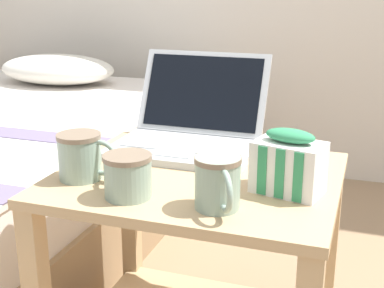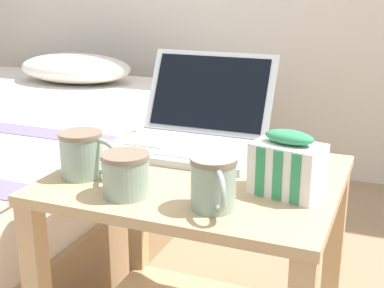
{
  "view_description": "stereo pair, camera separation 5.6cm",
  "coord_description": "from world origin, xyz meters",
  "px_view_note": "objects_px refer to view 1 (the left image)",
  "views": [
    {
      "loc": [
        0.35,
        -1.05,
        0.97
      ],
      "look_at": [
        0.0,
        -0.04,
        0.64
      ],
      "focal_mm": 50.0,
      "sensor_mm": 36.0,
      "label": 1
    },
    {
      "loc": [
        0.4,
        -1.03,
        0.97
      ],
      "look_at": [
        0.0,
        -0.04,
        0.64
      ],
      "focal_mm": 50.0,
      "sensor_mm": 36.0,
      "label": 2
    }
  ],
  "objects_px": {
    "cell_phone": "(302,162)",
    "snack_bag": "(289,164)",
    "laptop": "(189,130)",
    "mug_front_left": "(81,154)",
    "mug_mid_center": "(218,181)",
    "mug_front_right": "(127,173)"
  },
  "relations": [
    {
      "from": "mug_front_left",
      "to": "mug_front_right",
      "type": "height_order",
      "value": "mug_front_left"
    },
    {
      "from": "mug_front_right",
      "to": "cell_phone",
      "type": "xyz_separation_m",
      "value": [
        0.3,
        0.3,
        -0.04
      ]
    },
    {
      "from": "cell_phone",
      "to": "mug_front_left",
      "type": "bearing_deg",
      "value": -150.46
    },
    {
      "from": "laptop",
      "to": "mug_mid_center",
      "type": "xyz_separation_m",
      "value": [
        0.18,
        -0.34,
        0.01
      ]
    },
    {
      "from": "cell_phone",
      "to": "laptop",
      "type": "bearing_deg",
      "value": 171.65
    },
    {
      "from": "mug_mid_center",
      "to": "mug_front_left",
      "type": "bearing_deg",
      "value": 170.03
    },
    {
      "from": "laptop",
      "to": "cell_phone",
      "type": "relative_size",
      "value": 2.25
    },
    {
      "from": "mug_mid_center",
      "to": "mug_front_right",
      "type": "bearing_deg",
      "value": -179.76
    },
    {
      "from": "laptop",
      "to": "snack_bag",
      "type": "distance_m",
      "value": 0.36
    },
    {
      "from": "laptop",
      "to": "mug_front_left",
      "type": "height_order",
      "value": "laptop"
    },
    {
      "from": "mug_front_left",
      "to": "mug_front_right",
      "type": "bearing_deg",
      "value": -22.89
    },
    {
      "from": "snack_bag",
      "to": "laptop",
      "type": "bearing_deg",
      "value": 142.23
    },
    {
      "from": "mug_front_right",
      "to": "mug_mid_center",
      "type": "height_order",
      "value": "mug_mid_center"
    },
    {
      "from": "mug_front_left",
      "to": "cell_phone",
      "type": "height_order",
      "value": "mug_front_left"
    },
    {
      "from": "cell_phone",
      "to": "mug_front_right",
      "type": "bearing_deg",
      "value": -134.64
    },
    {
      "from": "mug_mid_center",
      "to": "snack_bag",
      "type": "relative_size",
      "value": 0.8
    },
    {
      "from": "mug_front_left",
      "to": "snack_bag",
      "type": "bearing_deg",
      "value": 8.87
    },
    {
      "from": "cell_phone",
      "to": "snack_bag",
      "type": "bearing_deg",
      "value": -91.46
    },
    {
      "from": "mug_front_left",
      "to": "mug_mid_center",
      "type": "relative_size",
      "value": 1.13
    },
    {
      "from": "mug_front_left",
      "to": "mug_mid_center",
      "type": "xyz_separation_m",
      "value": [
        0.32,
        -0.06,
        0.0
      ]
    },
    {
      "from": "laptop",
      "to": "snack_bag",
      "type": "bearing_deg",
      "value": -37.77
    },
    {
      "from": "mug_front_right",
      "to": "cell_phone",
      "type": "relative_size",
      "value": 0.75
    }
  ]
}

